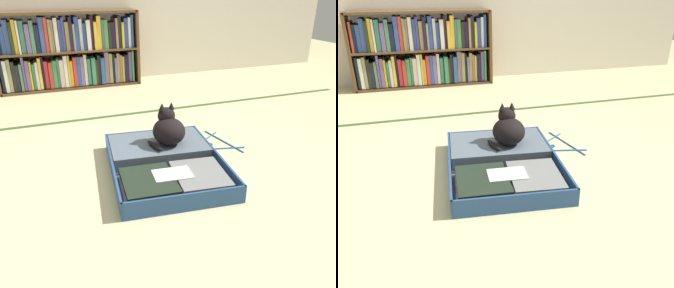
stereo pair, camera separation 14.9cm
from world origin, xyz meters
TOP-DOWN VIEW (x-y plane):
  - ground_plane at (0.00, 0.00)m, footprint 10.00×10.00m
  - tatami_border at (0.00, 1.13)m, footprint 4.80×0.05m
  - bookshelf at (-0.23, 2.23)m, footprint 1.50×0.30m
  - open_suitcase at (0.08, 0.08)m, footprint 0.74×0.93m
  - black_cat at (0.16, 0.22)m, footprint 0.25×0.24m
  - clothes_hanger at (0.59, 0.30)m, footprint 0.26×0.43m

SIDE VIEW (x-z plane):
  - ground_plane at x=0.00m, z-range 0.00..0.00m
  - tatami_border at x=0.00m, z-range 0.00..0.00m
  - clothes_hanger at x=0.59m, z-range 0.00..0.01m
  - open_suitcase at x=0.08m, z-range 0.00..0.10m
  - black_cat at x=0.16m, z-range 0.07..0.33m
  - bookshelf at x=-0.23m, z-range -0.02..0.79m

